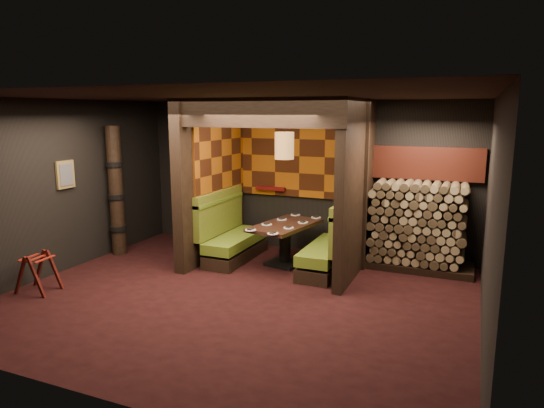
% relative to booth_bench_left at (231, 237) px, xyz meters
% --- Properties ---
extents(floor, '(6.50, 5.50, 0.02)m').
position_rel_booth_bench_left_xyz_m(floor, '(0.96, -1.65, -0.41)').
color(floor, black).
rests_on(floor, ground).
extents(ceiling, '(6.50, 5.50, 0.02)m').
position_rel_booth_bench_left_xyz_m(ceiling, '(0.96, -1.65, 2.46)').
color(ceiling, black).
rests_on(ceiling, ground).
extents(wall_back, '(6.50, 0.02, 2.85)m').
position_rel_booth_bench_left_xyz_m(wall_back, '(0.96, 1.11, 1.02)').
color(wall_back, black).
rests_on(wall_back, ground).
extents(wall_front, '(6.50, 0.02, 2.85)m').
position_rel_booth_bench_left_xyz_m(wall_front, '(0.96, -4.41, 1.02)').
color(wall_front, black).
rests_on(wall_front, ground).
extents(wall_left, '(0.02, 5.50, 2.85)m').
position_rel_booth_bench_left_xyz_m(wall_left, '(-2.30, -1.65, 1.02)').
color(wall_left, black).
rests_on(wall_left, ground).
extents(wall_right, '(0.02, 5.50, 2.85)m').
position_rel_booth_bench_left_xyz_m(wall_right, '(4.22, -1.65, 1.02)').
color(wall_right, black).
rests_on(wall_right, ground).
extents(partition_left, '(0.20, 2.20, 2.85)m').
position_rel_booth_bench_left_xyz_m(partition_left, '(-0.39, -0.00, 1.02)').
color(partition_left, black).
rests_on(partition_left, floor).
extents(partition_right, '(0.15, 2.10, 2.85)m').
position_rel_booth_bench_left_xyz_m(partition_right, '(2.26, 0.05, 1.02)').
color(partition_right, black).
rests_on(partition_right, floor).
extents(header_beam, '(2.85, 0.18, 0.44)m').
position_rel_booth_bench_left_xyz_m(header_beam, '(0.94, -0.95, 2.23)').
color(header_beam, black).
rests_on(header_beam, partition_left).
extents(tapa_back_panel, '(2.40, 0.06, 1.55)m').
position_rel_booth_bench_left_xyz_m(tapa_back_panel, '(0.94, 1.06, 1.42)').
color(tapa_back_panel, '#92480B').
rests_on(tapa_back_panel, wall_back).
extents(tapa_side_panel, '(0.04, 1.85, 1.45)m').
position_rel_booth_bench_left_xyz_m(tapa_side_panel, '(-0.27, 0.17, 1.45)').
color(tapa_side_panel, '#92480B').
rests_on(tapa_side_panel, partition_left).
extents(lacquer_shelf, '(0.60, 0.12, 0.07)m').
position_rel_booth_bench_left_xyz_m(lacquer_shelf, '(0.36, 1.00, 0.78)').
color(lacquer_shelf, '#580C0C').
rests_on(lacquer_shelf, wall_back).
extents(booth_bench_left, '(0.68, 1.60, 1.14)m').
position_rel_booth_bench_left_xyz_m(booth_bench_left, '(0.00, 0.00, 0.00)').
color(booth_bench_left, black).
rests_on(booth_bench_left, floor).
extents(booth_bench_right, '(0.68, 1.60, 1.14)m').
position_rel_booth_bench_left_xyz_m(booth_bench_right, '(1.89, 0.00, 0.00)').
color(booth_bench_right, black).
rests_on(booth_bench_right, floor).
extents(dining_table, '(1.00, 1.51, 0.74)m').
position_rel_booth_bench_left_xyz_m(dining_table, '(1.04, 0.06, 0.10)').
color(dining_table, black).
rests_on(dining_table, floor).
extents(place_settings, '(0.87, 1.67, 0.03)m').
position_rel_booth_bench_left_xyz_m(place_settings, '(1.04, 0.06, 0.35)').
color(place_settings, white).
rests_on(place_settings, dining_table).
extents(pendant_lamp, '(0.32, 0.32, 0.99)m').
position_rel_booth_bench_left_xyz_m(pendant_lamp, '(1.04, 0.01, 1.69)').
color(pendant_lamp, olive).
rests_on(pendant_lamp, ceiling).
extents(framed_picture, '(0.05, 0.36, 0.46)m').
position_rel_booth_bench_left_xyz_m(framed_picture, '(-2.25, -1.55, 1.22)').
color(framed_picture, olive).
rests_on(framed_picture, wall_left).
extents(luggage_rack, '(0.62, 0.46, 0.63)m').
position_rel_booth_bench_left_xyz_m(luggage_rack, '(-1.88, -2.58, -0.09)').
color(luggage_rack, '#410F0A').
rests_on(luggage_rack, floor).
extents(totem_column, '(0.31, 0.31, 2.40)m').
position_rel_booth_bench_left_xyz_m(totem_column, '(-2.09, -0.55, 0.79)').
color(totem_column, black).
rests_on(totem_column, floor).
extents(firewood_stack, '(1.73, 0.70, 1.50)m').
position_rel_booth_bench_left_xyz_m(firewood_stack, '(3.25, 0.70, 0.35)').
color(firewood_stack, black).
rests_on(firewood_stack, floor).
extents(mosaic_header, '(1.83, 0.10, 0.56)m').
position_rel_booth_bench_left_xyz_m(mosaic_header, '(3.25, 1.03, 1.38)').
color(mosaic_header, maroon).
rests_on(mosaic_header, wall_back).
extents(bay_front_post, '(0.08, 0.08, 2.85)m').
position_rel_booth_bench_left_xyz_m(bay_front_post, '(2.35, 0.31, 1.02)').
color(bay_front_post, black).
rests_on(bay_front_post, floor).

